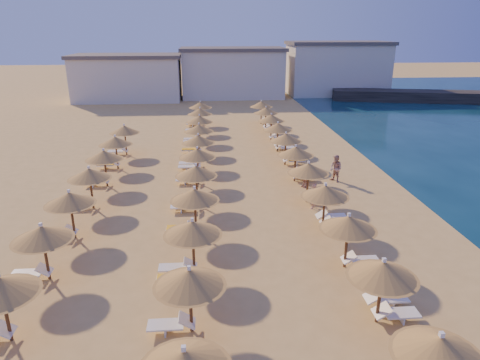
{
  "coord_description": "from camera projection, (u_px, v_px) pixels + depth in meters",
  "views": [
    {
      "loc": [
        -2.94,
        -20.49,
        10.06
      ],
      "look_at": [
        -1.06,
        4.0,
        1.3
      ],
      "focal_mm": 32.0,
      "sensor_mm": 36.0,
      "label": 1
    }
  ],
  "objects": [
    {
      "name": "beachgoer_a",
      "position": [
        313.0,
        196.0,
        25.04
      ],
      "size": [
        0.57,
        0.66,
        1.54
      ],
      "primitive_type": "imported",
      "rotation": [
        0.0,
        0.0,
        -1.99
      ],
      "color": "tan",
      "rests_on": "ground"
    },
    {
      "name": "parasol_row_west",
      "position": [
        197.0,
        162.0,
        26.8
      ],
      "size": [
        2.52,
        44.26,
        2.61
      ],
      "color": "brown",
      "rests_on": "ground"
    },
    {
      "name": "parasol_row_inland",
      "position": [
        89.0,
        174.0,
        24.58
      ],
      "size": [
        2.52,
        25.29,
        2.61
      ],
      "color": "brown",
      "rests_on": "ground"
    },
    {
      "name": "beachgoer_b",
      "position": [
        336.0,
        169.0,
        29.34
      ],
      "size": [
        1.09,
        1.16,
        1.89
      ],
      "primitive_type": "imported",
      "rotation": [
        0.0,
        0.0,
        -1.03
      ],
      "color": "tan",
      "rests_on": "ground"
    },
    {
      "name": "jetty",
      "position": [
        439.0,
        96.0,
        61.42
      ],
      "size": [
        30.13,
        10.61,
        1.5
      ],
      "primitive_type": "cube",
      "rotation": [
        0.0,
        0.0,
        -0.23
      ],
      "color": "black",
      "rests_on": "ground"
    },
    {
      "name": "beachgoer_c",
      "position": [
        305.0,
        176.0,
        28.41
      ],
      "size": [
        0.72,
        0.97,
        1.54
      ],
      "primitive_type": "imported",
      "rotation": [
        0.0,
        0.0,
        -1.13
      ],
      "color": "tan",
      "rests_on": "ground"
    },
    {
      "name": "hotel_blocks",
      "position": [
        243.0,
        72.0,
        65.12
      ],
      "size": [
        47.55,
        11.7,
        8.1
      ],
      "color": "silver",
      "rests_on": "ground"
    },
    {
      "name": "ground",
      "position": [
        265.0,
        227.0,
        22.83
      ],
      "size": [
        220.0,
        220.0,
        0.0
      ],
      "primitive_type": "plane",
      "color": "#DFAF62",
      "rests_on": "ground"
    },
    {
      "name": "loungers",
      "position": [
        224.0,
        191.0,
        27.02
      ],
      "size": [
        15.86,
        42.39,
        0.66
      ],
      "color": "white",
      "rests_on": "ground"
    },
    {
      "name": "parasol_row_east",
      "position": [
        302.0,
        160.0,
        27.28
      ],
      "size": [
        2.52,
        44.26,
        2.61
      ],
      "color": "brown",
      "rests_on": "ground"
    }
  ]
}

